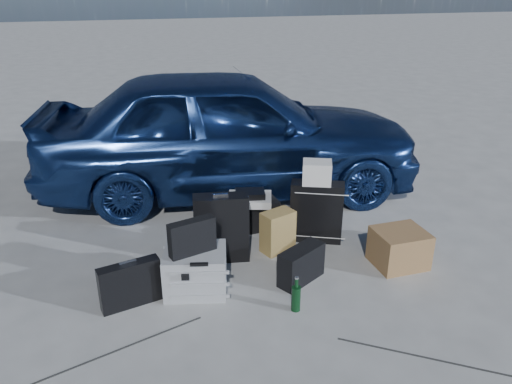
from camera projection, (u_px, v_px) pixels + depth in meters
ground at (273, 287)px, 4.17m from camera, size 60.00×60.00×0.00m
car at (230, 131)px, 5.82m from camera, size 4.55×2.35×1.48m
pelican_case at (196, 271)px, 4.07m from camera, size 0.58×0.51×0.36m
laptop_bag at (192, 237)px, 3.93m from camera, size 0.39×0.20×0.29m
briefcase at (130, 285)px, 3.88m from camera, size 0.49×0.22×0.37m
suitcase_left at (222, 228)px, 4.47m from camera, size 0.51×0.25×0.63m
suitcase_right at (316, 212)px, 4.82m from camera, size 0.53×0.37×0.60m
white_carton at (317, 172)px, 4.66m from camera, size 0.33×0.30×0.21m
duffel_bag at (248, 216)px, 5.08m from camera, size 0.62×0.30×0.30m
flat_box_white at (250, 199)px, 4.99m from camera, size 0.51×0.44×0.08m
flat_box_black at (250, 194)px, 4.95m from camera, size 0.32×0.26×0.06m
kraft_bag at (278, 231)px, 4.66m from camera, size 0.34×0.27×0.40m
cardboard_box at (399, 248)px, 4.45m from camera, size 0.45×0.39×0.33m
plastic_bag at (392, 235)px, 4.84m from camera, size 0.38×0.35×0.17m
messenger_bag at (301, 265)px, 4.21m from camera, size 0.46×0.36×0.31m
green_bottle at (296, 294)px, 3.83m from camera, size 0.09×0.09×0.29m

